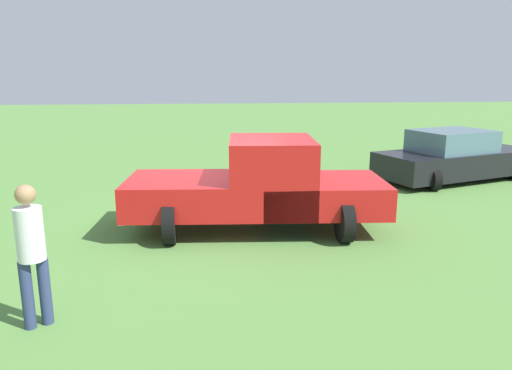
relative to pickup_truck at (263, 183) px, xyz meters
The scene contains 4 objects.
ground_plane 1.30m from the pickup_truck, 54.80° to the left, with size 80.00×80.00×0.00m, color #54843D.
pickup_truck is the anchor object (origin of this frame).
sedan_near 7.22m from the pickup_truck, 56.84° to the right, with size 3.23×5.09×1.44m.
person_bystander 4.66m from the pickup_truck, 137.33° to the left, with size 0.44×0.44×1.77m.
Camera 1 is at (-9.57, 0.34, 3.02)m, focal length 33.88 mm.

